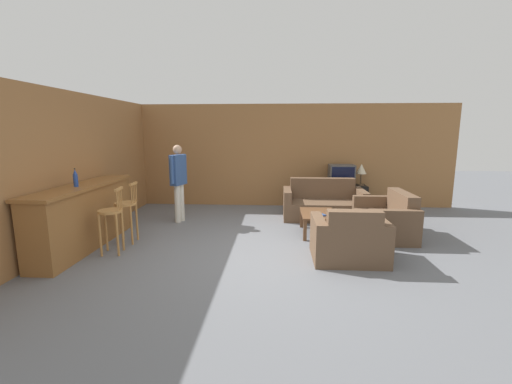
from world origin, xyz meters
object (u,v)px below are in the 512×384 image
at_px(tv_unit, 340,197).
at_px(tv, 341,175).
at_px(bar_chair_mid, 127,209).
at_px(table_lamp, 361,170).
at_px(coffee_table, 318,216).
at_px(loveseat_right, 386,220).
at_px(book_on_table, 321,215).
at_px(bottle, 75,178).
at_px(couch_far, 323,205).
at_px(armchair_near, 349,241).
at_px(person_by_window, 178,179).
at_px(bar_chair_near, 111,217).

height_order(tv_unit, tv, tv).
xyz_separation_m(bar_chair_mid, table_lamp, (4.66, 2.85, 0.40)).
distance_m(bar_chair_mid, coffee_table, 3.46).
relative_size(loveseat_right, book_on_table, 7.63).
height_order(bottle, table_lamp, bottle).
bearing_deg(book_on_table, couch_far, 81.04).
bearing_deg(armchair_near, bar_chair_mid, 170.37).
xyz_separation_m(bottle, person_by_window, (1.09, 1.90, -0.26)).
distance_m(coffee_table, book_on_table, 0.25).
bearing_deg(bar_chair_near, table_lamp, 36.21).
height_order(loveseat_right, person_by_window, person_by_window).
height_order(bar_chair_near, tv_unit, bar_chair_near).
height_order(armchair_near, bottle, bottle).
relative_size(bar_chair_near, bottle, 3.63).
distance_m(couch_far, bottle, 4.95).
relative_size(coffee_table, tv_unit, 0.76).
bearing_deg(person_by_window, tv, 21.23).
height_order(bar_chair_mid, person_by_window, person_by_window).
bearing_deg(bar_chair_mid, person_by_window, 70.21).
bearing_deg(bottle, tv, 34.93).
bearing_deg(bar_chair_near, loveseat_right, 15.11).
bearing_deg(loveseat_right, book_on_table, -169.68).
relative_size(bar_chair_mid, tv, 1.74).
bearing_deg(bottle, person_by_window, 60.13).
bearing_deg(loveseat_right, bottle, -167.37).
distance_m(armchair_near, loveseat_right, 1.63).
xyz_separation_m(bar_chair_mid, loveseat_right, (4.64, 0.70, -0.29)).
xyz_separation_m(bar_chair_mid, bottle, (-0.58, -0.47, 0.61)).
bearing_deg(bar_chair_near, armchair_near, -1.07).
distance_m(bar_chair_mid, tv_unit, 5.07).
bearing_deg(bar_chair_near, bottle, 171.74).
bearing_deg(tv, bar_chair_near, -140.82).
bearing_deg(person_by_window, coffee_table, -14.06).
xyz_separation_m(bar_chair_mid, armchair_near, (3.69, -0.63, -0.29)).
bearing_deg(table_lamp, bottle, -147.57).
relative_size(coffee_table, table_lamp, 1.78).
xyz_separation_m(bar_chair_mid, tv_unit, (4.18, 2.85, -0.29)).
distance_m(bottle, table_lamp, 6.21).
distance_m(bar_chair_near, tv_unit, 5.40).
relative_size(coffee_table, bottle, 3.24).
bearing_deg(tv_unit, table_lamp, -0.00).
relative_size(bar_chair_near, tv_unit, 0.85).
relative_size(bar_chair_near, tv, 1.74).
bearing_deg(bar_chair_mid, table_lamp, 31.49).
bearing_deg(loveseat_right, bar_chair_mid, -171.47).
height_order(table_lamp, person_by_window, person_by_window).
bearing_deg(table_lamp, tv, -179.63).
xyz_separation_m(couch_far, tv_unit, (0.54, 0.90, 0.00)).
xyz_separation_m(bar_chair_near, coffee_table, (3.38, 1.26, -0.24)).
bearing_deg(tv, loveseat_right, -77.99).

